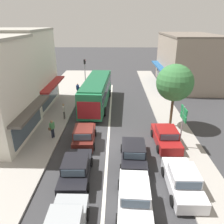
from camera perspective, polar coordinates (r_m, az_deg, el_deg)
ground_plane at (r=18.28m, az=-1.07°, el=-8.44°), size 140.00×140.00×0.00m
lane_centre_line at (r=21.79m, az=-0.69°, el=-2.96°), size 0.20×28.00×0.01m
sidewalk_left at (r=24.72m, az=-16.50°, el=-0.55°), size 5.20×44.00×0.14m
kerb_right at (r=24.22m, az=14.29°, el=-0.81°), size 2.80×44.00×0.12m
shopfront_mid_block at (r=27.09m, az=-22.83°, el=10.13°), size 7.27×7.83×8.69m
building_right_far at (r=36.08m, az=19.05°, el=12.60°), size 8.11×12.69×7.65m
city_bus at (r=25.78m, az=-4.05°, el=5.63°), size 3.15×10.97×3.23m
hatchback_adjacent_lane_lead at (r=18.23m, az=-7.25°, el=-6.16°), size 1.91×3.75×1.54m
sedan_adjacent_lane_trail at (r=15.95m, az=5.69°, el=-10.91°), size 2.02×4.27×1.47m
sedan_behind_bus_mid at (r=14.63m, az=-9.38°, el=-14.64°), size 1.97×4.24×1.47m
sedan_behind_bus_near at (r=12.74m, az=5.91°, el=-21.19°), size 2.05×4.28×1.47m
parked_sedan_kerb_front at (r=14.28m, az=17.98°, el=-16.70°), size 1.91×4.21×1.47m
parked_sedan_kerb_second at (r=18.54m, az=13.90°, el=-6.33°), size 2.00×4.25×1.47m
traffic_light_downstreet at (r=33.47m, az=-7.10°, el=11.25°), size 0.33×0.24×4.20m
directional_road_sign at (r=17.36m, az=18.11°, el=-1.38°), size 0.10×1.40×3.60m
street_tree_right at (r=20.38m, az=16.09°, el=7.32°), size 3.32×3.32×6.01m
pedestrian_with_handbag_near at (r=29.68m, az=-8.94°, el=6.08°), size 0.44×0.64×1.63m
pedestrian_browsing_midblock at (r=19.23m, az=-15.39°, el=-4.02°), size 0.46×0.63×1.63m
pedestrian_far_walker at (r=22.64m, az=-12.48°, el=0.44°), size 0.26×0.57×1.63m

